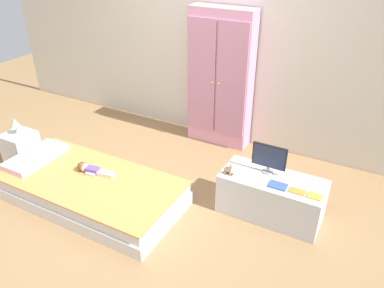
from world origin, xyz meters
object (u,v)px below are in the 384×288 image
rocking_horse_toy (229,169)px  book_orange (297,191)px  book_blue (278,186)px  book_yellow (314,196)px  doll (89,169)px  table_lamp (15,123)px  nightstand (21,148)px  bed (90,189)px  tv_monitor (269,157)px  wardrobe (220,79)px  tv_stand (271,196)px

rocking_horse_toy → book_orange: bearing=3.4°
book_blue → book_yellow: same height
doll → table_lamp: 1.12m
rocking_horse_toy → nightstand: bearing=-172.2°
bed → nightstand: size_ratio=5.04×
tv_monitor → wardrobe: bearing=133.9°
doll → book_blue: bearing=14.4°
doll → book_orange: (1.92, 0.45, 0.12)m
tv_monitor → book_yellow: bearing=-19.8°
doll → table_lamp: table_lamp is taller
table_lamp → rocking_horse_toy: table_lamp is taller
table_lamp → doll: bearing=-4.4°
book_blue → nightstand: bearing=-172.7°
bed → nightstand: bearing=171.7°
tv_stand → rocking_horse_toy: rocking_horse_toy is taller
tv_monitor → book_yellow: tv_monitor is taller
wardrobe → tv_stand: wardrobe is taller
table_lamp → tv_monitor: (2.70, 0.53, 0.08)m
nightstand → doll: bearing=-4.4°
table_lamp → rocking_horse_toy: size_ratio=1.56×
nightstand → rocking_horse_toy: size_ratio=3.01×
nightstand → table_lamp: (0.00, 0.00, 0.31)m
doll → book_yellow: bearing=12.3°
nightstand → wardrobe: (1.75, 1.52, 0.63)m
book_orange → tv_stand: bearing=158.2°
rocking_horse_toy → doll: bearing=-162.4°
bed → rocking_horse_toy: 1.38m
bed → book_yellow: bearing=15.0°
doll → book_orange: bearing=13.2°
tv_stand → tv_monitor: size_ratio=2.96×
bed → tv_stand: bearing=21.3°
bed → table_lamp: size_ratio=9.71×
bed → book_blue: bearing=17.6°
nightstand → rocking_horse_toy: bearing=7.8°
book_orange → nightstand: bearing=-173.1°
table_lamp → wardrobe: 2.34m
book_blue → book_orange: size_ratio=1.17×
wardrobe → book_yellow: 1.86m
wardrobe → tv_stand: (1.03, -1.05, -0.61)m
bed → wardrobe: (0.59, 1.69, 0.69)m
tv_monitor → tv_stand: bearing=-41.7°
tv_monitor → rocking_horse_toy: tv_monitor is taller
doll → book_yellow: 2.12m
doll → wardrobe: (0.66, 1.60, 0.52)m
book_blue → book_yellow: bearing=0.0°
book_yellow → table_lamp: bearing=-173.4°
tv_stand → book_orange: (0.24, -0.09, 0.21)m
doll → nightstand: 1.10m
book_yellow → book_orange: bearing=180.0°
rocking_horse_toy → wardrobe: bearing=118.7°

